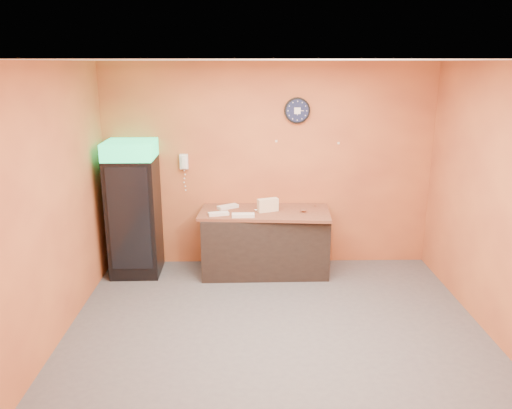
{
  "coord_description": "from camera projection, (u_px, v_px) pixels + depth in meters",
  "views": [
    {
      "loc": [
        -0.31,
        -4.74,
        2.78
      ],
      "look_at": [
        -0.2,
        0.6,
        1.25
      ],
      "focal_mm": 35.0,
      "sensor_mm": 36.0,
      "label": 1
    }
  ],
  "objects": [
    {
      "name": "floor",
      "position": [
        276.0,
        333.0,
        5.33
      ],
      "size": [
        4.5,
        4.5,
        0.0
      ],
      "primitive_type": "plane",
      "color": "#47474C",
      "rests_on": "ground"
    },
    {
      "name": "back_wall",
      "position": [
        269.0,
        166.0,
        6.86
      ],
      "size": [
        4.5,
        0.02,
        2.8
      ],
      "primitive_type": "cube",
      "color": "#CE703A",
      "rests_on": "floor"
    },
    {
      "name": "left_wall",
      "position": [
        49.0,
        208.0,
        4.9
      ],
      "size": [
        0.02,
        4.0,
        2.8
      ],
      "primitive_type": "cube",
      "color": "#CE703A",
      "rests_on": "floor"
    },
    {
      "name": "right_wall",
      "position": [
        502.0,
        206.0,
        4.98
      ],
      "size": [
        0.02,
        4.0,
        2.8
      ],
      "primitive_type": "cube",
      "color": "#CE703A",
      "rests_on": "floor"
    },
    {
      "name": "ceiling",
      "position": [
        279.0,
        60.0,
        4.56
      ],
      "size": [
        4.5,
        4.0,
        0.02
      ],
      "primitive_type": "cube",
      "color": "white",
      "rests_on": "back_wall"
    },
    {
      "name": "beverage_cooler",
      "position": [
        133.0,
        211.0,
        6.6
      ],
      "size": [
        0.64,
        0.66,
        1.81
      ],
      "rotation": [
        0.0,
        0.0,
        0.02
      ],
      "color": "black",
      "rests_on": "floor"
    },
    {
      "name": "prep_counter",
      "position": [
        265.0,
        243.0,
        6.78
      ],
      "size": [
        1.68,
        0.77,
        0.84
      ],
      "primitive_type": "cube",
      "rotation": [
        0.0,
        0.0,
        0.01
      ],
      "color": "black",
      "rests_on": "floor"
    },
    {
      "name": "wall_clock",
      "position": [
        297.0,
        111.0,
        6.63
      ],
      "size": [
        0.35,
        0.06,
        0.35
      ],
      "color": "black",
      "rests_on": "back_wall"
    },
    {
      "name": "wall_phone",
      "position": [
        184.0,
        162.0,
        6.77
      ],
      "size": [
        0.11,
        0.1,
        0.2
      ],
      "color": "white",
      "rests_on": "back_wall"
    },
    {
      "name": "butcher_paper",
      "position": [
        265.0,
        212.0,
        6.66
      ],
      "size": [
        1.77,
        0.92,
        0.04
      ],
      "primitive_type": "cube",
      "rotation": [
        0.0,
        0.0,
        -0.07
      ],
      "color": "brown",
      "rests_on": "prep_counter"
    },
    {
      "name": "sub_roll_stack",
      "position": [
        268.0,
        205.0,
        6.59
      ],
      "size": [
        0.29,
        0.18,
        0.17
      ],
      "rotation": [
        0.0,
        0.0,
        0.34
      ],
      "color": "beige",
      "rests_on": "butcher_paper"
    },
    {
      "name": "wrapped_sandwich_left",
      "position": [
        219.0,
        214.0,
        6.45
      ],
      "size": [
        0.28,
        0.17,
        0.04
      ],
      "primitive_type": "cube",
      "rotation": [
        0.0,
        0.0,
        0.25
      ],
      "color": "silver",
      "rests_on": "butcher_paper"
    },
    {
      "name": "wrapped_sandwich_mid",
      "position": [
        243.0,
        215.0,
        6.38
      ],
      "size": [
        0.29,
        0.12,
        0.04
      ],
      "primitive_type": "cube",
      "rotation": [
        0.0,
        0.0,
        0.01
      ],
      "color": "silver",
      "rests_on": "butcher_paper"
    },
    {
      "name": "wrapped_sandwich_right",
      "position": [
        228.0,
        207.0,
        6.75
      ],
      "size": [
        0.3,
        0.25,
        0.04
      ],
      "primitive_type": "cube",
      "rotation": [
        0.0,
        0.0,
        0.57
      ],
      "color": "silver",
      "rests_on": "butcher_paper"
    },
    {
      "name": "kitchen_tool",
      "position": [
        267.0,
        208.0,
        6.64
      ],
      "size": [
        0.07,
        0.07,
        0.07
      ],
      "primitive_type": "cylinder",
      "color": "silver",
      "rests_on": "butcher_paper"
    }
  ]
}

